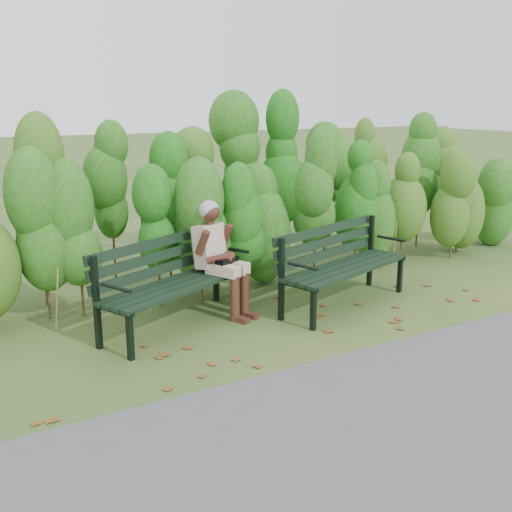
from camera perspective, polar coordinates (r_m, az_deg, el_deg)
ground at (r=6.58m, az=1.53°, el=-7.00°), size 80.00×80.00×0.00m
footpath at (r=5.02m, az=15.16°, el=-14.74°), size 60.00×2.50×0.01m
hedge_band at (r=7.86m, az=-5.52°, el=6.00°), size 11.04×1.67×2.42m
leaf_litter at (r=6.70m, az=2.88°, el=-6.60°), size 6.02×2.25×0.01m
bench_left at (r=6.60m, az=-8.11°, el=-1.85°), size 2.02×1.36×0.97m
bench_right at (r=7.31m, az=7.88°, el=-0.28°), size 2.01×1.16×0.96m
seated_woman at (r=6.85m, az=-3.59°, el=0.52°), size 0.61×0.80×1.33m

